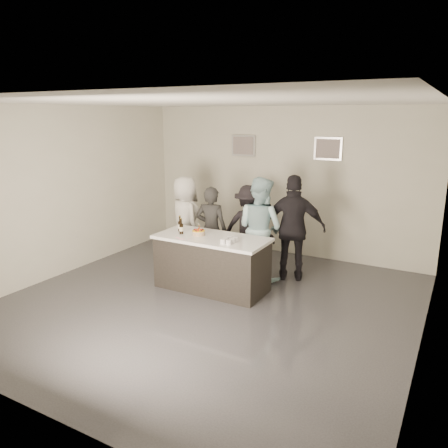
{
  "coord_description": "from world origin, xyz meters",
  "views": [
    {
      "loc": [
        3.25,
        -5.35,
        2.83
      ],
      "look_at": [
        0.0,
        0.5,
        1.15
      ],
      "focal_mm": 35.0,
      "sensor_mm": 36.0,
      "label": 1
    }
  ],
  "objects_px": {
    "person_main_black": "(211,230)",
    "person_guest_back": "(249,227)",
    "cake": "(199,233)",
    "beer_bottle_b": "(181,226)",
    "bar_counter": "(212,263)",
    "person_main_blue": "(260,228)",
    "person_guest_right": "(294,228)",
    "person_guest_left": "(185,220)",
    "beer_bottle_a": "(180,224)"
  },
  "relations": [
    {
      "from": "person_main_black",
      "to": "person_guest_back",
      "type": "height_order",
      "value": "person_main_black"
    },
    {
      "from": "cake",
      "to": "beer_bottle_b",
      "type": "relative_size",
      "value": 0.81
    },
    {
      "from": "cake",
      "to": "bar_counter",
      "type": "bearing_deg",
      "value": 3.53
    },
    {
      "from": "bar_counter",
      "to": "person_main_blue",
      "type": "height_order",
      "value": "person_main_blue"
    },
    {
      "from": "beer_bottle_b",
      "to": "person_main_blue",
      "type": "height_order",
      "value": "person_main_blue"
    },
    {
      "from": "beer_bottle_b",
      "to": "person_guest_right",
      "type": "height_order",
      "value": "person_guest_right"
    },
    {
      "from": "person_main_black",
      "to": "person_guest_left",
      "type": "height_order",
      "value": "person_guest_left"
    },
    {
      "from": "person_guest_right",
      "to": "person_guest_left",
      "type": "bearing_deg",
      "value": -14.52
    },
    {
      "from": "bar_counter",
      "to": "cake",
      "type": "distance_m",
      "value": 0.55
    },
    {
      "from": "person_main_black",
      "to": "person_guest_right",
      "type": "height_order",
      "value": "person_guest_right"
    },
    {
      "from": "person_main_blue",
      "to": "person_guest_left",
      "type": "relative_size",
      "value": 1.06
    },
    {
      "from": "bar_counter",
      "to": "person_guest_left",
      "type": "bearing_deg",
      "value": 141.57
    },
    {
      "from": "beer_bottle_a",
      "to": "beer_bottle_b",
      "type": "xyz_separation_m",
      "value": [
        0.12,
        -0.14,
        0.0
      ]
    },
    {
      "from": "person_guest_left",
      "to": "person_guest_back",
      "type": "bearing_deg",
      "value": -128.85
    },
    {
      "from": "person_main_blue",
      "to": "person_guest_back",
      "type": "relative_size",
      "value": 1.15
    },
    {
      "from": "bar_counter",
      "to": "beer_bottle_a",
      "type": "relative_size",
      "value": 7.15
    },
    {
      "from": "person_main_black",
      "to": "person_guest_back",
      "type": "xyz_separation_m",
      "value": [
        0.47,
        0.59,
        -0.01
      ]
    },
    {
      "from": "person_main_black",
      "to": "person_guest_back",
      "type": "relative_size",
      "value": 1.02
    },
    {
      "from": "person_main_black",
      "to": "person_guest_left",
      "type": "bearing_deg",
      "value": -25.45
    },
    {
      "from": "cake",
      "to": "beer_bottle_b",
      "type": "distance_m",
      "value": 0.31
    },
    {
      "from": "bar_counter",
      "to": "person_main_blue",
      "type": "xyz_separation_m",
      "value": [
        0.47,
        0.86,
        0.45
      ]
    },
    {
      "from": "cake",
      "to": "beer_bottle_a",
      "type": "height_order",
      "value": "beer_bottle_a"
    },
    {
      "from": "cake",
      "to": "person_guest_back",
      "type": "xyz_separation_m",
      "value": [
        0.28,
        1.32,
        -0.15
      ]
    },
    {
      "from": "bar_counter",
      "to": "person_guest_back",
      "type": "xyz_separation_m",
      "value": [
        0.04,
        1.3,
        0.33
      ]
    },
    {
      "from": "cake",
      "to": "beer_bottle_a",
      "type": "distance_m",
      "value": 0.42
    },
    {
      "from": "cake",
      "to": "person_main_black",
      "type": "height_order",
      "value": "person_main_black"
    },
    {
      "from": "beer_bottle_a",
      "to": "person_guest_back",
      "type": "distance_m",
      "value": 1.46
    },
    {
      "from": "beer_bottle_a",
      "to": "person_guest_back",
      "type": "height_order",
      "value": "person_guest_back"
    },
    {
      "from": "beer_bottle_b",
      "to": "person_main_blue",
      "type": "distance_m",
      "value": 1.39
    },
    {
      "from": "bar_counter",
      "to": "person_main_blue",
      "type": "relative_size",
      "value": 1.03
    },
    {
      "from": "cake",
      "to": "person_guest_right",
      "type": "xyz_separation_m",
      "value": [
        1.25,
        1.09,
        -0.01
      ]
    },
    {
      "from": "beer_bottle_a",
      "to": "person_main_black",
      "type": "distance_m",
      "value": 0.74
    },
    {
      "from": "beer_bottle_b",
      "to": "person_main_blue",
      "type": "relative_size",
      "value": 0.14
    },
    {
      "from": "cake",
      "to": "beer_bottle_b",
      "type": "bearing_deg",
      "value": -165.24
    },
    {
      "from": "cake",
      "to": "person_main_black",
      "type": "distance_m",
      "value": 0.77
    },
    {
      "from": "beer_bottle_a",
      "to": "person_guest_left",
      "type": "distance_m",
      "value": 0.97
    },
    {
      "from": "beer_bottle_b",
      "to": "person_guest_left",
      "type": "distance_m",
      "value": 1.15
    },
    {
      "from": "beer_bottle_a",
      "to": "beer_bottle_b",
      "type": "distance_m",
      "value": 0.18
    },
    {
      "from": "beer_bottle_b",
      "to": "person_main_blue",
      "type": "bearing_deg",
      "value": 43.31
    },
    {
      "from": "bar_counter",
      "to": "beer_bottle_b",
      "type": "bearing_deg",
      "value": -170.27
    },
    {
      "from": "cake",
      "to": "person_guest_back",
      "type": "bearing_deg",
      "value": 77.93
    },
    {
      "from": "person_main_black",
      "to": "person_guest_left",
      "type": "distance_m",
      "value": 0.7
    },
    {
      "from": "bar_counter",
      "to": "person_main_black",
      "type": "relative_size",
      "value": 1.17
    },
    {
      "from": "person_guest_back",
      "to": "person_guest_left",
      "type": "bearing_deg",
      "value": 15.86
    },
    {
      "from": "person_guest_left",
      "to": "person_main_blue",
      "type": "bearing_deg",
      "value": -149.88
    },
    {
      "from": "bar_counter",
      "to": "person_guest_left",
      "type": "relative_size",
      "value": 1.08
    },
    {
      "from": "bar_counter",
      "to": "person_main_blue",
      "type": "bearing_deg",
      "value": 61.14
    },
    {
      "from": "beer_bottle_a",
      "to": "beer_bottle_b",
      "type": "bearing_deg",
      "value": -48.8
    },
    {
      "from": "beer_bottle_a",
      "to": "beer_bottle_b",
      "type": "height_order",
      "value": "same"
    },
    {
      "from": "person_main_black",
      "to": "person_main_blue",
      "type": "bearing_deg",
      "value": 177.38
    }
  ]
}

